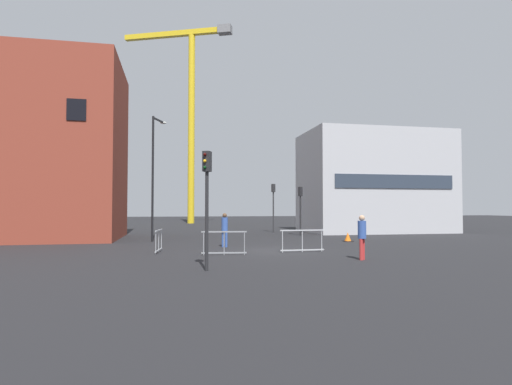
% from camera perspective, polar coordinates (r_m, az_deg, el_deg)
% --- Properties ---
extents(ground, '(160.00, 160.00, 0.00)m').
position_cam_1_polar(ground, '(20.91, 2.52, -7.96)').
color(ground, black).
extents(brick_building, '(10.40, 8.59, 12.04)m').
position_cam_1_polar(brick_building, '(31.82, -27.31, 5.16)').
color(brick_building, brown).
rests_on(brick_building, ground).
extents(office_block, '(12.19, 7.32, 8.73)m').
position_cam_1_polar(office_block, '(38.34, 15.79, 1.33)').
color(office_block, '#B7B7BC').
rests_on(office_block, ground).
extents(construction_crane, '(14.64, 6.82, 26.72)m').
position_cam_1_polar(construction_crane, '(59.01, -9.03, 12.60)').
color(construction_crane, yellow).
rests_on(construction_crane, ground).
extents(streetlamp_tall, '(0.88, 1.55, 7.96)m').
position_cam_1_polar(streetlamp_tall, '(27.40, -13.76, 3.20)').
color(streetlamp_tall, black).
rests_on(streetlamp_tall, ground).
extents(traffic_light_crosswalk, '(0.38, 0.36, 4.17)m').
position_cam_1_polar(traffic_light_crosswalk, '(35.90, 2.39, -1.03)').
color(traffic_light_crosswalk, '#2D2D30').
rests_on(traffic_light_crosswalk, ground).
extents(traffic_light_near, '(0.35, 0.39, 4.08)m').
position_cam_1_polar(traffic_light_near, '(14.31, -6.75, 0.28)').
color(traffic_light_near, '#232326').
rests_on(traffic_light_near, ground).
extents(traffic_light_verge, '(0.38, 0.36, 3.73)m').
position_cam_1_polar(traffic_light_verge, '(32.18, 6.10, -1.39)').
color(traffic_light_verge, '#232326').
rests_on(traffic_light_verge, ground).
extents(pedestrian_walking, '(0.34, 0.34, 1.84)m').
position_cam_1_polar(pedestrian_walking, '(17.73, 14.30, -5.47)').
color(pedestrian_walking, red).
rests_on(pedestrian_walking, ground).
extents(pedestrian_waiting, '(0.34, 0.34, 1.84)m').
position_cam_1_polar(pedestrian_waiting, '(22.76, -4.31, -4.75)').
color(pedestrian_waiting, '#33519E').
rests_on(pedestrian_waiting, ground).
extents(safety_barrier_rear, '(0.29, 1.82, 1.08)m').
position_cam_1_polar(safety_barrier_rear, '(20.60, -13.17, -6.43)').
color(safety_barrier_rear, '#9EA0A5').
rests_on(safety_barrier_rear, ground).
extents(safety_barrier_left_run, '(2.21, 0.11, 1.08)m').
position_cam_1_polar(safety_barrier_left_run, '(20.31, 6.35, -6.53)').
color(safety_barrier_left_run, '#B2B5BA').
rests_on(safety_barrier_left_run, ground).
extents(safety_barrier_right_run, '(2.04, 0.31, 1.08)m').
position_cam_1_polar(safety_barrier_right_run, '(19.00, -4.39, -6.84)').
color(safety_barrier_right_run, gray).
rests_on(safety_barrier_right_run, ground).
extents(traffic_cone_striped, '(0.57, 0.57, 0.57)m').
position_cam_1_polar(traffic_cone_striped, '(27.14, 12.45, -5.99)').
color(traffic_cone_striped, black).
rests_on(traffic_cone_striped, ground).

